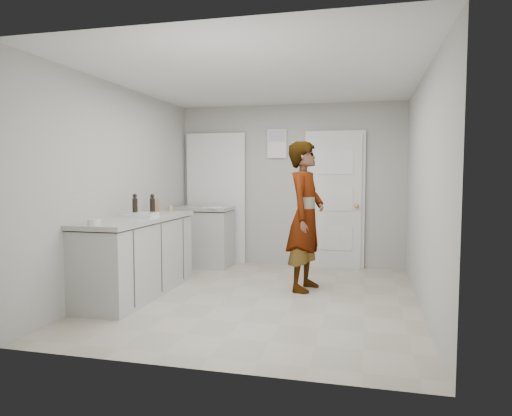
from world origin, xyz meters
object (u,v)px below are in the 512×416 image
(baking_dish, at_px, (142,215))
(person, at_px, (306,216))
(spice_jar, at_px, (170,209))
(oil_cruet_b, at_px, (135,206))
(cake_mix_box, at_px, (156,206))
(oil_cruet_a, at_px, (152,204))
(egg_bowl, at_px, (94,222))

(baking_dish, bearing_deg, person, 21.69)
(spice_jar, xyz_separation_m, oil_cruet_b, (-0.10, -0.78, 0.09))
(cake_mix_box, relative_size, oil_cruet_b, 0.60)
(spice_jar, relative_size, oil_cruet_b, 0.31)
(oil_cruet_a, bearing_deg, baking_dish, -79.10)
(cake_mix_box, distance_m, oil_cruet_b, 0.72)
(cake_mix_box, height_order, oil_cruet_a, oil_cruet_a)
(cake_mix_box, distance_m, oil_cruet_a, 0.32)
(baking_dish, bearing_deg, oil_cruet_b, 161.05)
(oil_cruet_b, height_order, baking_dish, oil_cruet_b)
(egg_bowl, bearing_deg, cake_mix_box, 91.75)
(cake_mix_box, height_order, egg_bowl, cake_mix_box)
(cake_mix_box, xyz_separation_m, spice_jar, (0.18, 0.07, -0.04))
(person, distance_m, spice_jar, 1.83)
(oil_cruet_a, height_order, egg_bowl, oil_cruet_a)
(cake_mix_box, bearing_deg, oil_cruet_a, -74.48)
(cake_mix_box, relative_size, spice_jar, 1.93)
(person, bearing_deg, egg_bowl, 138.07)
(person, xyz_separation_m, baking_dish, (-1.82, -0.73, 0.04))
(cake_mix_box, xyz_separation_m, oil_cruet_a, (0.10, -0.31, 0.04))
(baking_dish, bearing_deg, oil_cruet_a, 100.90)
(baking_dish, bearing_deg, egg_bowl, -100.37)
(oil_cruet_a, height_order, baking_dish, oil_cruet_a)
(spice_jar, height_order, baking_dish, spice_jar)
(oil_cruet_a, xyz_separation_m, oil_cruet_b, (-0.02, -0.41, 0.01))
(cake_mix_box, xyz_separation_m, baking_dish, (0.18, -0.75, -0.06))
(oil_cruet_a, distance_m, baking_dish, 0.46)
(person, height_order, egg_bowl, person)
(cake_mix_box, height_order, spice_jar, cake_mix_box)
(oil_cruet_a, distance_m, egg_bowl, 1.20)
(baking_dish, height_order, egg_bowl, baking_dish)
(oil_cruet_b, bearing_deg, spice_jar, 82.81)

